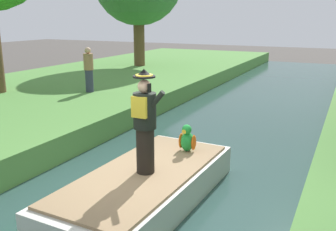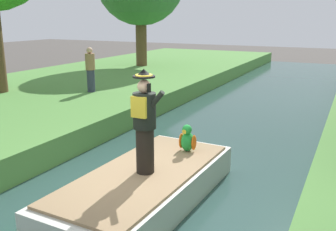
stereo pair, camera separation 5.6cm
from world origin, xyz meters
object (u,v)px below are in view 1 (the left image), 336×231
at_px(parrot_plush, 187,140).
at_px(person_bystander, 89,70).
at_px(person_pirate, 145,122).
at_px(boat, 145,187).

distance_m(parrot_plush, person_bystander, 6.94).
bearing_deg(person_pirate, boat, 138.62).
xyz_separation_m(boat, person_pirate, (0.04, -0.04, 1.23)).
relative_size(person_pirate, person_bystander, 1.16).
relative_size(person_pirate, parrot_plush, 3.25).
bearing_deg(boat, parrot_plush, 78.38).
distance_m(person_pirate, person_bystander, 7.63).
height_order(boat, person_pirate, person_pirate).
height_order(boat, parrot_plush, parrot_plush).
distance_m(person_pirate, parrot_plush, 1.53).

